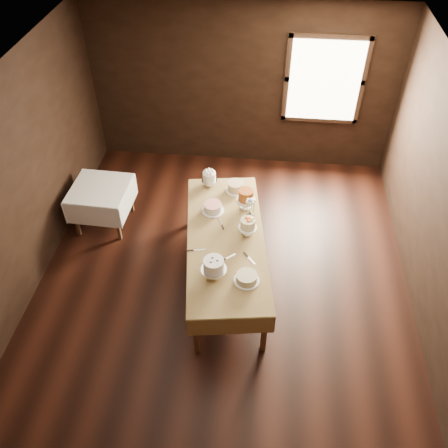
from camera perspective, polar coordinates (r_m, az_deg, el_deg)
floor at (r=6.44m, az=-0.19°, el=-7.41°), size 5.00×6.00×0.01m
ceiling at (r=4.64m, az=-0.27°, el=15.22°), size 5.00×6.00×0.01m
wall_back at (r=7.94m, az=2.19°, el=16.28°), size 5.00×0.02×2.80m
wall_left at (r=6.17m, az=-24.03°, el=3.45°), size 0.02×6.00×2.80m
wall_right at (r=5.79m, az=25.19°, el=0.16°), size 0.02×6.00×2.80m
window at (r=7.83m, az=12.14°, el=16.62°), size 1.10×0.05×1.30m
display_table at (r=6.01m, az=0.20°, el=-2.06°), size 1.33×2.60×0.77m
side_table at (r=7.15m, az=-14.83°, el=3.81°), size 0.85×0.85×0.69m
cake_meringue at (r=6.71m, az=-1.79°, el=5.44°), size 0.26×0.26×0.24m
cake_speckled at (r=6.65m, az=1.42°, el=4.56°), size 0.32×0.32×0.14m
cake_lattice at (r=6.31m, az=-1.37°, el=1.97°), size 0.31×0.31×0.11m
cake_caramel at (r=6.32m, az=2.66°, el=2.92°), size 0.27×0.27×0.31m
cake_flowers at (r=5.96m, az=2.90°, el=-0.40°), size 0.26×0.26×0.25m
cake_swirl at (r=5.44m, az=-1.26°, el=-5.48°), size 0.31×0.31×0.28m
cake_cream at (r=5.45m, az=2.77°, el=-6.58°), size 0.34×0.34×0.11m
cake_server_a at (r=5.74m, az=0.81°, el=-3.95°), size 0.20×0.18×0.01m
cake_server_b at (r=5.70m, az=3.36°, el=-4.46°), size 0.17×0.20×0.01m
cake_server_c at (r=6.19m, az=-0.46°, el=0.34°), size 0.11×0.23×0.01m
cake_server_d at (r=6.16m, az=3.08°, el=0.00°), size 0.18×0.19×0.01m
cake_server_e at (r=5.82m, az=-2.96°, el=-3.15°), size 0.24×0.07×0.01m
flower_vase at (r=6.18m, az=3.18°, el=1.01°), size 0.16×0.16×0.13m
flower_bouquet at (r=6.06m, az=3.24°, el=2.30°), size 0.14×0.14×0.20m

